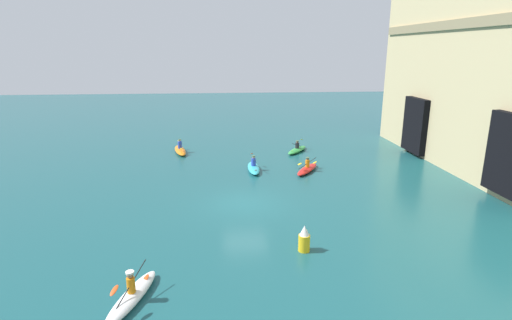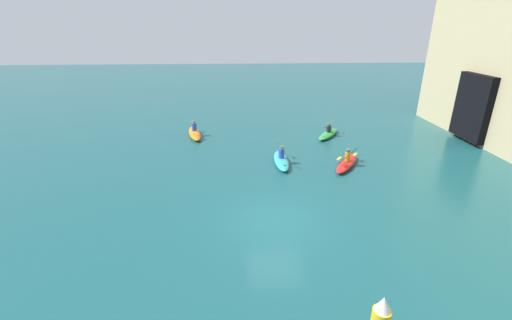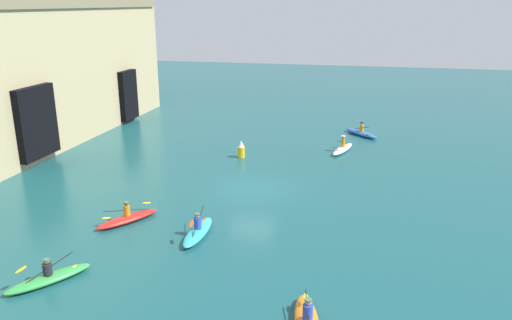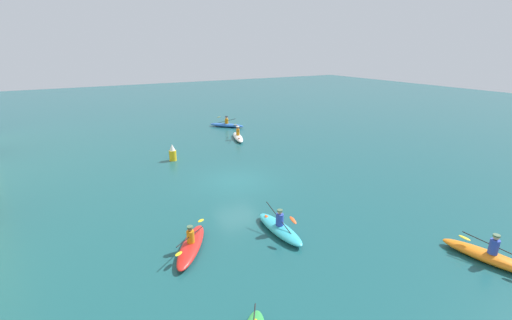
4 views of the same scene
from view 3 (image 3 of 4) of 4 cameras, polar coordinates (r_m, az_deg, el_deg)
The scene contains 7 objects.
ground_plane at distance 28.35m, azimuth -0.41°, elevation -3.36°, with size 120.00×120.00×0.00m, color #195156.
kayak_blue at distance 40.59m, azimuth 11.95°, elevation 3.06°, with size 3.10×2.97×1.08m.
kayak_green at distance 20.86m, azimuth -22.62°, elevation -12.32°, with size 3.10×2.48×1.00m.
kayak_red at distance 24.94m, azimuth -14.47°, elevation -6.46°, with size 3.14×2.40×1.05m.
kayak_cyan at distance 22.98m, azimuth -6.65°, elevation -8.08°, with size 3.18×0.82×1.12m.
kayak_white at distance 35.93m, azimuth 9.88°, elevation 1.31°, with size 3.40×1.63×1.16m.
marker_buoy at distance 33.97m, azimuth -1.71°, elevation 1.19°, with size 0.50×0.50×1.19m.
Camera 3 is at (-25.74, -6.21, 10.12)m, focal length 35.00 mm.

